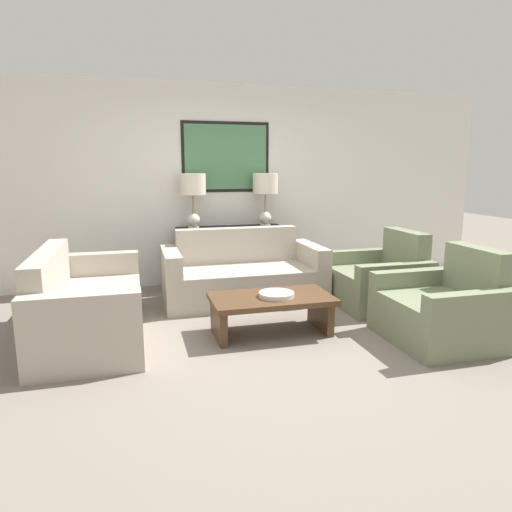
% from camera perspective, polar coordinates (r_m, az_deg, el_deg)
% --- Properties ---
extents(ground_plane, '(20.00, 20.00, 0.00)m').
position_cam_1_polar(ground_plane, '(4.22, 3.04, -10.83)').
color(ground_plane, slate).
extents(back_wall, '(7.66, 0.12, 2.65)m').
position_cam_1_polar(back_wall, '(6.27, -3.83, 8.85)').
color(back_wall, silver).
rests_on(back_wall, ground_plane).
extents(console_table, '(1.40, 0.40, 0.79)m').
position_cam_1_polar(console_table, '(6.11, -3.21, -0.04)').
color(console_table, black).
rests_on(console_table, ground_plane).
extents(table_lamp_left, '(0.33, 0.33, 0.70)m').
position_cam_1_polar(table_lamp_left, '(5.92, -7.91, 8.23)').
color(table_lamp_left, silver).
rests_on(table_lamp_left, console_table).
extents(table_lamp_right, '(0.33, 0.33, 0.70)m').
position_cam_1_polar(table_lamp_right, '(6.12, 1.16, 8.42)').
color(table_lamp_right, silver).
rests_on(table_lamp_right, console_table).
extents(couch_by_back_wall, '(1.87, 0.89, 0.83)m').
position_cam_1_polar(couch_by_back_wall, '(5.47, -1.67, -2.54)').
color(couch_by_back_wall, '#ADA393').
rests_on(couch_by_back_wall, ground_plane).
extents(couch_by_side, '(0.89, 1.87, 0.83)m').
position_cam_1_polar(couch_by_side, '(4.56, -20.42, -6.02)').
color(couch_by_side, '#ADA393').
rests_on(couch_by_side, ground_plane).
extents(coffee_table, '(1.15, 0.64, 0.37)m').
position_cam_1_polar(coffee_table, '(4.36, 1.91, -6.24)').
color(coffee_table, '#4C331E').
rests_on(coffee_table, ground_plane).
extents(decorative_bowl, '(0.33, 0.33, 0.04)m').
position_cam_1_polar(decorative_bowl, '(4.31, 2.57, -4.83)').
color(decorative_bowl, beige).
rests_on(decorative_bowl, coffee_table).
extents(armchair_near_back_wall, '(0.92, 0.99, 0.85)m').
position_cam_1_polar(armchair_near_back_wall, '(5.45, 15.11, -3.00)').
color(armchair_near_back_wall, '#707A5B').
rests_on(armchair_near_back_wall, ground_plane).
extents(armchair_near_camera, '(0.92, 0.99, 0.85)m').
position_cam_1_polar(armchair_near_camera, '(4.54, 22.42, -6.32)').
color(armchair_near_camera, '#707A5B').
rests_on(armchair_near_camera, ground_plane).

